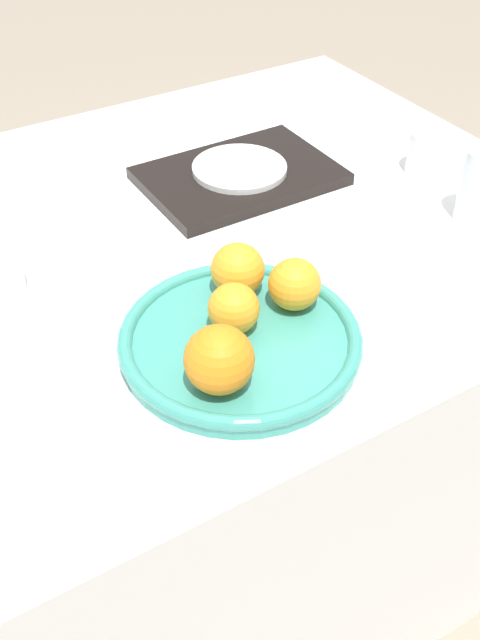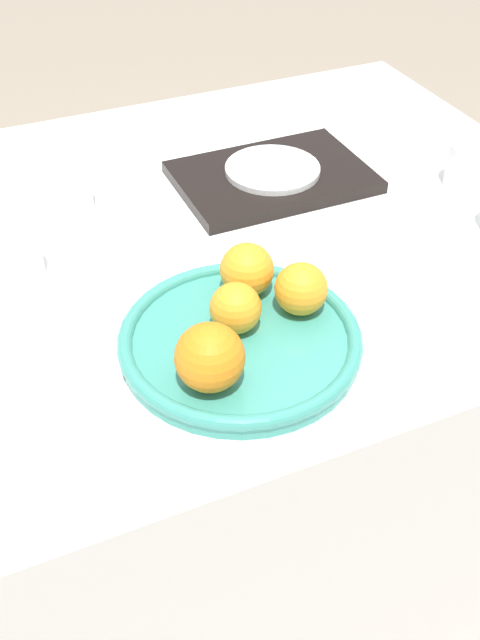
% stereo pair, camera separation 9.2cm
% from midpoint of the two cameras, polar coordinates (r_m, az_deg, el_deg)
% --- Properties ---
extents(ground_plane, '(12.00, 12.00, 0.00)m').
position_cam_midpoint_polar(ground_plane, '(1.71, -3.31, -14.21)').
color(ground_plane, gray).
extents(table, '(1.15, 0.96, 0.75)m').
position_cam_midpoint_polar(table, '(1.43, -3.87, -5.42)').
color(table, white).
rests_on(table, ground_plane).
extents(fruit_platter, '(0.31, 0.31, 0.03)m').
position_cam_midpoint_polar(fruit_platter, '(0.94, -2.79, -1.70)').
color(fruit_platter, teal).
rests_on(fruit_platter, table).
extents(orange_0, '(0.07, 0.07, 0.07)m').
position_cam_midpoint_polar(orange_0, '(0.99, -2.84, 3.76)').
color(orange_0, orange).
rests_on(orange_0, fruit_platter).
extents(orange_1, '(0.07, 0.07, 0.07)m').
position_cam_midpoint_polar(orange_1, '(0.93, -3.31, 0.77)').
color(orange_1, orange).
rests_on(orange_1, fruit_platter).
extents(orange_2, '(0.07, 0.07, 0.07)m').
position_cam_midpoint_polar(orange_2, '(0.96, 1.47, 2.63)').
color(orange_2, orange).
rests_on(orange_2, fruit_platter).
extents(orange_3, '(0.08, 0.08, 0.08)m').
position_cam_midpoint_polar(orange_3, '(0.85, -4.70, -3.17)').
color(orange_3, orange).
rests_on(orange_3, fruit_platter).
extents(serving_tray, '(0.32, 0.22, 0.02)m').
position_cam_midpoint_polar(serving_tray, '(1.29, -2.11, 10.84)').
color(serving_tray, black).
rests_on(serving_tray, table).
extents(side_plate, '(0.16, 0.16, 0.01)m').
position_cam_midpoint_polar(side_plate, '(1.29, -2.12, 11.42)').
color(side_plate, silver).
rests_on(side_plate, serving_tray).
extents(cup_2, '(0.07, 0.07, 0.08)m').
position_cam_midpoint_polar(cup_2, '(1.34, 12.31, 12.29)').
color(cup_2, white).
rests_on(cup_2, table).
extents(cup_3, '(0.08, 0.08, 0.07)m').
position_cam_midpoint_polar(cup_3, '(1.22, -17.51, 8.40)').
color(cup_3, white).
rests_on(cup_3, table).
extents(napkin, '(0.11, 0.14, 0.01)m').
position_cam_midpoint_polar(napkin, '(1.56, 1.88, 15.87)').
color(napkin, white).
rests_on(napkin, table).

